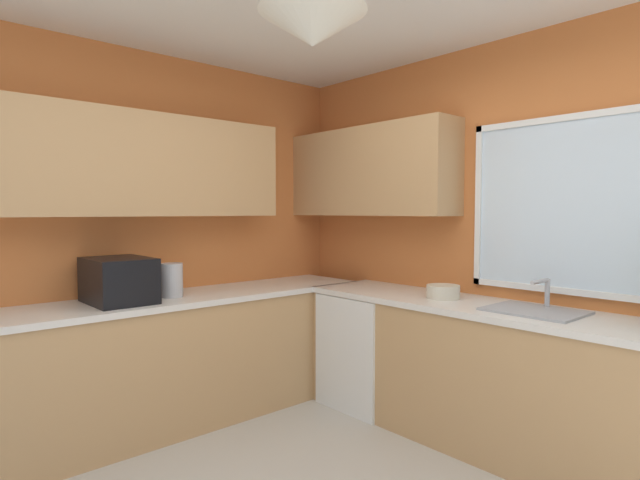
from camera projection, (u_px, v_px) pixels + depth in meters
The scene contains 8 objects.
room_shell at pixel (289, 147), 3.08m from camera, with size 4.21×3.83×2.69m.
counter_run_left at pixel (144, 366), 3.44m from camera, with size 0.65×3.44×0.90m.
counter_run_back at pixel (535, 388), 3.01m from camera, with size 3.30×0.65×0.90m.
dishwasher at pixel (371, 349), 3.95m from camera, with size 0.60×0.60×0.85m, color white.
microwave at pixel (119, 280), 3.30m from camera, with size 0.48×0.36×0.29m, color black.
kettle at pixel (172, 280), 3.52m from camera, with size 0.15×0.15×0.23m, color #B7B7BC.
sink_assembly at pixel (535, 310), 3.00m from camera, with size 0.52×0.40×0.19m.
bowl at pixel (443, 292), 3.47m from camera, with size 0.22×0.22×0.09m, color beige.
Camera 1 is at (1.58, -1.37, 1.48)m, focal length 28.80 mm.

